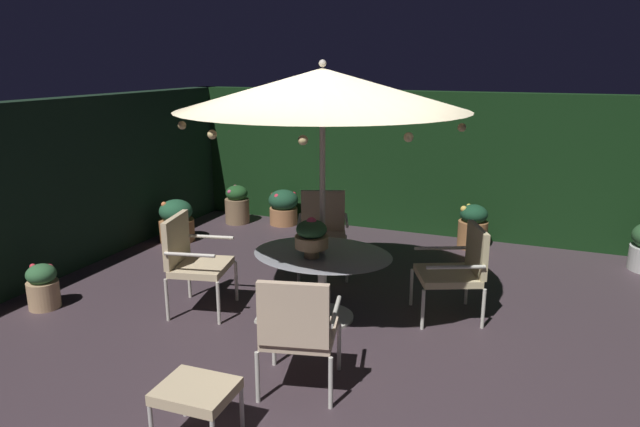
{
  "coord_description": "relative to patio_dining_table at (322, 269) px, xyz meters",
  "views": [
    {
      "loc": [
        1.87,
        -4.77,
        2.58
      ],
      "look_at": [
        -0.15,
        0.23,
        1.14
      ],
      "focal_mm": 32.18,
      "sensor_mm": 36.0,
      "label": 1
    }
  ],
  "objects": [
    {
      "name": "ottoman_footrest",
      "position": [
        -0.08,
        -2.14,
        -0.18
      ],
      "size": [
        0.53,
        0.45,
        0.42
      ],
      "color": "silver",
      "rests_on": "ground_plane"
    },
    {
      "name": "hedge_backdrop_rear",
      "position": [
        0.15,
        3.5,
        0.53
      ],
      "size": [
        7.71,
        0.3,
        2.14
      ],
      "primitive_type": "cube",
      "color": "black",
      "rests_on": "ground_plane"
    },
    {
      "name": "potted_plant_left_near",
      "position": [
        -2.63,
        2.83,
        -0.24
      ],
      "size": [
        0.39,
        0.39,
        0.62
      ],
      "color": "#87694A",
      "rests_on": "ground_plane"
    },
    {
      "name": "patio_chair_southeast",
      "position": [
        1.26,
        0.57,
        0.01
      ],
      "size": [
        0.82,
        0.81,
        0.96
      ],
      "color": "silver",
      "rests_on": "ground_plane"
    },
    {
      "name": "potted_plant_back_left",
      "position": [
        -2.87,
        -0.88,
        -0.3
      ],
      "size": [
        0.33,
        0.33,
        0.49
      ],
      "color": "tan",
      "rests_on": "ground_plane"
    },
    {
      "name": "centerpiece_planter",
      "position": [
        -0.05,
        -0.17,
        0.4
      ],
      "size": [
        0.33,
        0.33,
        0.41
      ],
      "color": "tan",
      "rests_on": "patio_dining_table"
    },
    {
      "name": "patio_dining_table",
      "position": [
        0.0,
        0.0,
        0.0
      ],
      "size": [
        1.43,
        1.14,
        0.71
      ],
      "color": "silver",
      "rests_on": "ground_plane"
    },
    {
      "name": "patio_chair_northeast",
      "position": [
        -1.35,
        -0.31,
        0.06
      ],
      "size": [
        0.7,
        0.75,
        1.03
      ],
      "color": "beige",
      "rests_on": "ground_plane"
    },
    {
      "name": "ground_plane",
      "position": [
        0.15,
        -0.29,
        -0.55
      ],
      "size": [
        7.71,
        7.89,
        0.02
      ],
      "primitive_type": "cube",
      "color": "#41333A"
    },
    {
      "name": "patio_umbrella",
      "position": [
        -0.0,
        -0.0,
        1.77
      ],
      "size": [
        2.77,
        2.77,
        2.59
      ],
      "color": "beige",
      "rests_on": "ground_plane"
    },
    {
      "name": "patio_chair_east",
      "position": [
        0.33,
        -1.35,
        0.03
      ],
      "size": [
        0.72,
        0.73,
        1.0
      ],
      "color": "silver",
      "rests_on": "ground_plane"
    },
    {
      "name": "potted_plant_front_corner",
      "position": [
        -2.96,
        1.64,
        -0.24
      ],
      "size": [
        0.51,
        0.51,
        0.62
      ],
      "color": "#B16F3F",
      "rests_on": "ground_plane"
    },
    {
      "name": "potted_plant_right_near",
      "position": [
        1.11,
        2.97,
        -0.23
      ],
      "size": [
        0.41,
        0.41,
        0.62
      ],
      "color": "#A16A3D",
      "rests_on": "ground_plane"
    },
    {
      "name": "potted_plant_back_center",
      "position": [
        -1.9,
        3.04,
        -0.25
      ],
      "size": [
        0.48,
        0.48,
        0.57
      ],
      "color": "#A96F46",
      "rests_on": "ground_plane"
    },
    {
      "name": "patio_chair_north",
      "position": [
        -0.51,
        1.29,
        0.02
      ],
      "size": [
        0.79,
        0.79,
        1.0
      ],
      "color": "silver",
      "rests_on": "ground_plane"
    },
    {
      "name": "hedge_backdrop_left",
      "position": [
        -3.55,
        -0.29,
        0.53
      ],
      "size": [
        0.3,
        7.89,
        2.14
      ],
      "primitive_type": "cube",
      "color": "black",
      "rests_on": "ground_plane"
    }
  ]
}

